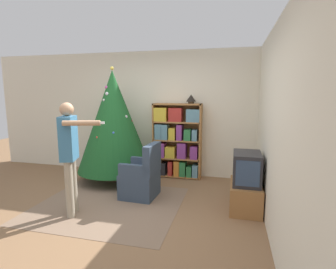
# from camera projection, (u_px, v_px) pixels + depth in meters

# --- Properties ---
(ground_plane) EXTENTS (14.00, 14.00, 0.00)m
(ground_plane) POSITION_uv_depth(u_px,v_px,m) (123.00, 215.00, 3.77)
(ground_plane) COLOR #846042
(wall_back) EXTENTS (8.00, 0.10, 2.60)m
(wall_back) POSITION_uv_depth(u_px,v_px,m) (162.00, 114.00, 5.60)
(wall_back) COLOR silver
(wall_back) RESTS_ON ground_plane
(wall_right) EXTENTS (0.10, 8.00, 2.60)m
(wall_right) POSITION_uv_depth(u_px,v_px,m) (278.00, 131.00, 3.08)
(wall_right) COLOR silver
(wall_right) RESTS_ON ground_plane
(area_rug) EXTENTS (2.20, 1.95, 0.01)m
(area_rug) POSITION_uv_depth(u_px,v_px,m) (109.00, 204.00, 4.12)
(area_rug) COLOR #7F6651
(area_rug) RESTS_ON ground_plane
(bookshelf) EXTENTS (0.99, 0.29, 1.53)m
(bookshelf) POSITION_uv_depth(u_px,v_px,m) (176.00, 141.00, 5.38)
(bookshelf) COLOR #A8703D
(bookshelf) RESTS_ON ground_plane
(tv_stand) EXTENTS (0.45, 0.71, 0.41)m
(tv_stand) POSITION_uv_depth(u_px,v_px,m) (245.00, 196.00, 3.93)
(tv_stand) COLOR #996638
(tv_stand) RESTS_ON ground_plane
(television) EXTENTS (0.39, 0.56, 0.47)m
(television) POSITION_uv_depth(u_px,v_px,m) (247.00, 168.00, 3.86)
(television) COLOR #28282D
(television) RESTS_ON tv_stand
(game_remote) EXTENTS (0.04, 0.12, 0.02)m
(game_remote) POSITION_uv_depth(u_px,v_px,m) (237.00, 187.00, 3.72)
(game_remote) COLOR white
(game_remote) RESTS_ON tv_stand
(christmas_tree) EXTENTS (1.45, 1.45, 2.24)m
(christmas_tree) POSITION_uv_depth(u_px,v_px,m) (114.00, 121.00, 5.14)
(christmas_tree) COLOR #4C3323
(christmas_tree) RESTS_ON ground_plane
(armchair) EXTENTS (0.60, 0.59, 0.92)m
(armchair) POSITION_uv_depth(u_px,v_px,m) (142.00, 178.00, 4.39)
(armchair) COLOR #334256
(armchair) RESTS_ON ground_plane
(standing_person) EXTENTS (0.71, 0.45, 1.61)m
(standing_person) POSITION_uv_depth(u_px,v_px,m) (70.00, 150.00, 3.65)
(standing_person) COLOR #9E937F
(standing_person) RESTS_ON ground_plane
(table_lamp) EXTENTS (0.20, 0.20, 0.18)m
(table_lamp) POSITION_uv_depth(u_px,v_px,m) (191.00, 98.00, 5.18)
(table_lamp) COLOR #473828
(table_lamp) RESTS_ON bookshelf
(book_pile_near_tree) EXTENTS (0.21, 0.19, 0.05)m
(book_pile_near_tree) POSITION_uv_depth(u_px,v_px,m) (131.00, 184.00, 4.98)
(book_pile_near_tree) COLOR #5B899E
(book_pile_near_tree) RESTS_ON ground_plane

